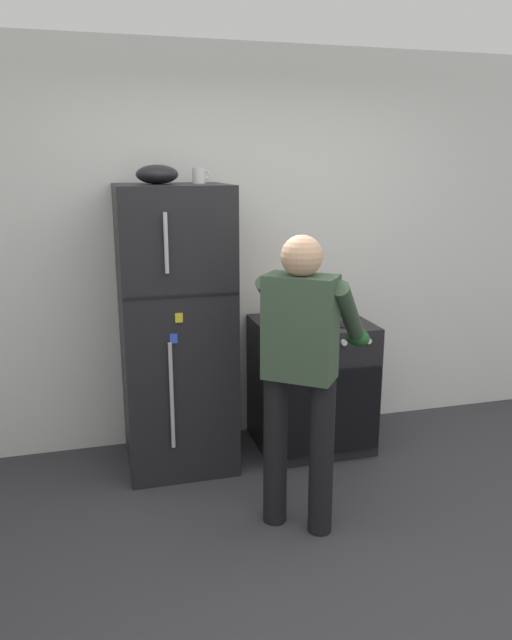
% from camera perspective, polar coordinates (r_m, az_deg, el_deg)
% --- Properties ---
extents(ground, '(8.00, 8.00, 0.00)m').
position_cam_1_polar(ground, '(3.07, 7.39, -24.72)').
color(ground, '#38383D').
extents(kitchen_wall_back, '(6.00, 0.10, 2.70)m').
position_cam_1_polar(kitchen_wall_back, '(4.29, -2.05, 6.59)').
color(kitchen_wall_back, white).
rests_on(kitchen_wall_back, ground).
extents(refrigerator, '(0.68, 0.72, 1.82)m').
position_cam_1_polar(refrigerator, '(3.92, -7.53, -0.87)').
color(refrigerator, black).
rests_on(refrigerator, ground).
extents(stove_range, '(0.76, 0.67, 0.90)m').
position_cam_1_polar(stove_range, '(4.27, 5.21, -6.03)').
color(stove_range, black).
rests_on(stove_range, ground).
extents(person_cook, '(0.69, 0.74, 1.60)m').
position_cam_1_polar(person_cook, '(3.17, 4.35, -3.53)').
color(person_cook, black).
rests_on(person_cook, ground).
extents(red_pot, '(0.38, 0.28, 0.10)m').
position_cam_1_polar(red_pot, '(4.03, 3.43, 0.32)').
color(red_pot, orange).
rests_on(red_pot, stove_range).
extents(coffee_mug, '(0.11, 0.08, 0.10)m').
position_cam_1_polar(coffee_mug, '(3.86, -5.35, 13.33)').
color(coffee_mug, silver).
rests_on(coffee_mug, refrigerator).
extents(mixing_bowl, '(0.25, 0.25, 0.11)m').
position_cam_1_polar(mixing_bowl, '(3.78, -9.25, 13.32)').
color(mixing_bowl, black).
rests_on(mixing_bowl, refrigerator).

